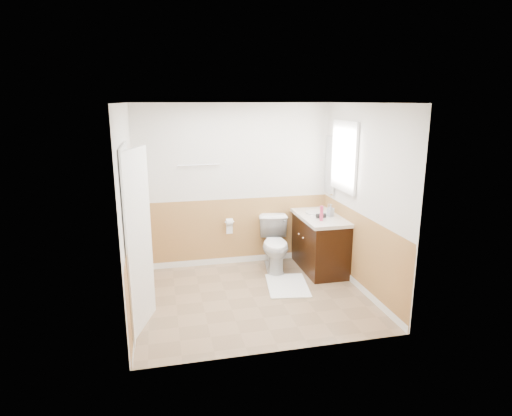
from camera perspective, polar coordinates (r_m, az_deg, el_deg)
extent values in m
plane|color=#8C7051|center=(5.81, -0.42, -11.72)|extent=(3.00, 3.00, 0.00)
plane|color=white|center=(5.23, -0.47, 13.77)|extent=(3.00, 3.00, 0.00)
plane|color=silver|center=(6.63, -2.87, 2.94)|extent=(3.00, 0.00, 3.00)
plane|color=silver|center=(4.17, 3.42, -3.77)|extent=(3.00, 0.00, 3.00)
plane|color=silver|center=(5.28, -16.56, -0.52)|extent=(0.00, 3.00, 3.00)
plane|color=silver|center=(5.88, 13.98, 1.11)|extent=(0.00, 3.00, 3.00)
plane|color=tan|center=(6.80, -2.77, -3.29)|extent=(3.00, 0.00, 3.00)
plane|color=tan|center=(4.47, 3.23, -12.92)|extent=(3.00, 0.00, 3.00)
plane|color=tan|center=(5.51, -15.89, -8.09)|extent=(0.00, 2.60, 2.60)
plane|color=tan|center=(6.08, 13.46, -5.80)|extent=(0.00, 2.60, 2.60)
imported|color=white|center=(6.58, 2.57, -4.85)|extent=(0.56, 0.84, 0.79)
cube|color=white|center=(6.13, 4.19, -10.22)|extent=(0.67, 0.87, 0.02)
cube|color=black|center=(6.65, 8.45, -4.74)|extent=(0.55, 1.10, 0.80)
sphere|color=silver|center=(6.42, 6.31, -3.97)|extent=(0.03, 0.03, 0.03)
sphere|color=silver|center=(6.60, 5.75, -3.45)|extent=(0.03, 0.03, 0.03)
cube|color=beige|center=(6.53, 8.50, -1.21)|extent=(0.60, 1.15, 0.05)
cylinder|color=silver|center=(6.66, 8.12, -0.59)|extent=(0.36, 0.36, 0.02)
cylinder|color=silver|center=(6.71, 9.58, 0.00)|extent=(0.02, 0.02, 0.14)
cylinder|color=#C03156|center=(6.21, 8.68, -0.71)|extent=(0.05, 0.05, 0.22)
imported|color=#99A0AC|center=(6.48, 9.84, -0.29)|extent=(0.11, 0.11, 0.19)
cylinder|color=black|center=(6.38, 8.61, -1.02)|extent=(0.14, 0.07, 0.07)
cylinder|color=black|center=(6.38, 8.35, -1.30)|extent=(0.03, 0.03, 0.07)
cube|color=silver|center=(6.80, 9.80, 5.59)|extent=(0.02, 0.35, 0.90)
cube|color=white|center=(6.31, 11.61, 6.70)|extent=(0.04, 0.80, 1.00)
cube|color=white|center=(6.31, 11.74, 6.70)|extent=(0.01, 0.70, 0.90)
cube|color=white|center=(4.90, -15.50, -4.36)|extent=(0.29, 0.78, 2.04)
cube|color=white|center=(4.90, -16.39, -4.29)|extent=(0.02, 0.92, 2.10)
sphere|color=silver|center=(5.24, -14.65, -3.93)|extent=(0.06, 0.06, 0.06)
cylinder|color=silver|center=(6.45, -7.67, 5.67)|extent=(0.62, 0.02, 0.02)
cylinder|color=silver|center=(6.67, -3.55, -1.86)|extent=(0.14, 0.02, 0.02)
cylinder|color=white|center=(6.67, -3.55, -1.86)|extent=(0.10, 0.11, 0.11)
cube|color=white|center=(6.70, -3.54, -2.76)|extent=(0.10, 0.01, 0.16)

